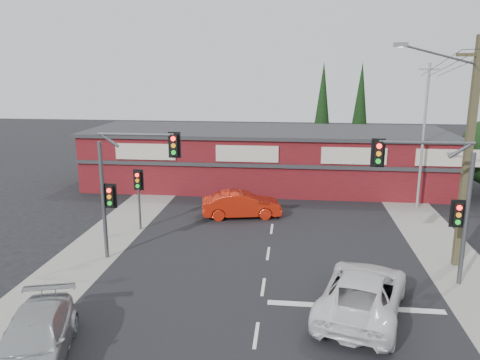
# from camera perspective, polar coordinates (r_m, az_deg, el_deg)

# --- Properties ---
(ground) EXTENTS (120.00, 120.00, 0.00)m
(ground) POSITION_cam_1_polar(r_m,az_deg,el_deg) (19.72, 2.90, -12.61)
(ground) COLOR black
(ground) RESTS_ON ground
(road_strip) EXTENTS (14.00, 70.00, 0.01)m
(road_strip) POSITION_cam_1_polar(r_m,az_deg,el_deg) (24.30, 3.68, -7.43)
(road_strip) COLOR black
(road_strip) RESTS_ON ground
(verge_left) EXTENTS (3.00, 70.00, 0.02)m
(verge_left) POSITION_cam_1_polar(r_m,az_deg,el_deg) (26.09, -15.43, -6.41)
(verge_left) COLOR gray
(verge_left) RESTS_ON ground
(verge_right) EXTENTS (3.00, 70.00, 0.02)m
(verge_right) POSITION_cam_1_polar(r_m,az_deg,el_deg) (25.39, 23.38, -7.61)
(verge_right) COLOR gray
(verge_right) RESTS_ON ground
(stop_line) EXTENTS (6.50, 0.35, 0.01)m
(stop_line) POSITION_cam_1_polar(r_m,az_deg,el_deg) (18.51, 13.83, -14.81)
(stop_line) COLOR silver
(stop_line) RESTS_ON ground
(white_suv) EXTENTS (4.24, 6.37, 1.62)m
(white_suv) POSITION_cam_1_polar(r_m,az_deg,el_deg) (17.85, 14.74, -13.10)
(white_suv) COLOR silver
(white_suv) RESTS_ON ground
(silver_suv) EXTENTS (3.35, 5.36, 1.45)m
(silver_suv) POSITION_cam_1_polar(r_m,az_deg,el_deg) (15.99, -23.86, -17.56)
(silver_suv) COLOR #AFB2B5
(silver_suv) RESTS_ON ground
(red_sedan) EXTENTS (4.90, 2.55, 1.54)m
(red_sedan) POSITION_cam_1_polar(r_m,az_deg,el_deg) (27.84, 0.19, -3.00)
(red_sedan) COLOR #B31D0B
(red_sedan) RESTS_ON ground
(lane_dashes) EXTENTS (0.12, 47.78, 0.01)m
(lane_dashes) POSITION_cam_1_polar(r_m,az_deg,el_deg) (24.38, 3.69, -7.33)
(lane_dashes) COLOR silver
(lane_dashes) RESTS_ON ground
(shop_building) EXTENTS (27.30, 8.40, 4.22)m
(shop_building) POSITION_cam_1_polar(r_m,az_deg,el_deg) (35.34, 3.13, 2.80)
(shop_building) COLOR #541016
(shop_building) RESTS_ON ground
(conifer_near) EXTENTS (1.80, 1.80, 9.25)m
(conifer_near) POSITION_cam_1_polar(r_m,az_deg,el_deg) (41.87, 10.02, 8.91)
(conifer_near) COLOR #2D2116
(conifer_near) RESTS_ON ground
(conifer_far) EXTENTS (1.80, 1.80, 9.25)m
(conifer_far) POSITION_cam_1_polar(r_m,az_deg,el_deg) (44.20, 14.46, 8.92)
(conifer_far) COLOR #2D2116
(conifer_far) RESTS_ON ground
(traffic_mast_left) EXTENTS (3.77, 0.27, 5.97)m
(traffic_mast_left) POSITION_cam_1_polar(r_m,az_deg,el_deg) (21.59, -13.89, 0.40)
(traffic_mast_left) COLOR #47494C
(traffic_mast_left) RESTS_ON ground
(traffic_mast_right) EXTENTS (3.96, 0.27, 5.97)m
(traffic_mast_right) POSITION_cam_1_polar(r_m,az_deg,el_deg) (20.13, 23.13, -1.19)
(traffic_mast_right) COLOR #47494C
(traffic_mast_right) RESTS_ON ground
(pedestal_signal) EXTENTS (0.55, 0.27, 3.38)m
(pedestal_signal) POSITION_cam_1_polar(r_m,az_deg,el_deg) (25.85, -12.27, -0.85)
(pedestal_signal) COLOR #47494C
(pedestal_signal) RESTS_ON ground
(utility_pole) EXTENTS (4.38, 0.59, 10.00)m
(utility_pole) POSITION_cam_1_polar(r_m,az_deg,el_deg) (22.16, 25.79, 3.65)
(utility_pole) COLOR #4C452A
(utility_pole) RESTS_ON ground
(steel_pole) EXTENTS (1.20, 0.16, 9.00)m
(steel_pole) POSITION_cam_1_polar(r_m,az_deg,el_deg) (30.98, 21.46, 5.20)
(steel_pole) COLOR gray
(steel_pole) RESTS_ON ground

